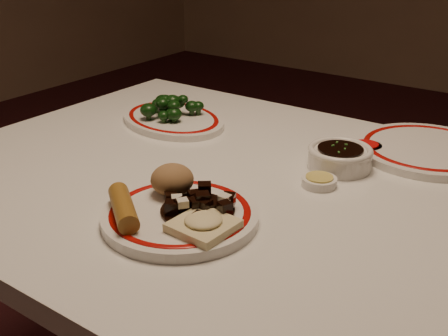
% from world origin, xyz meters
% --- Properties ---
extents(dining_table, '(1.20, 0.90, 0.75)m').
position_xyz_m(dining_table, '(0.00, 0.00, 0.66)').
color(dining_table, white).
rests_on(dining_table, ground).
extents(main_plate, '(0.31, 0.31, 0.02)m').
position_xyz_m(main_plate, '(0.02, -0.19, 0.76)').
color(main_plate, white).
rests_on(main_plate, dining_table).
extents(rice_mound, '(0.07, 0.07, 0.05)m').
position_xyz_m(rice_mound, '(-0.03, -0.14, 0.79)').
color(rice_mound, '#966F47').
rests_on(rice_mound, main_plate).
extents(spring_roll, '(0.12, 0.10, 0.03)m').
position_xyz_m(spring_roll, '(-0.04, -0.25, 0.78)').
color(spring_roll, olive).
rests_on(spring_roll, main_plate).
extents(fried_wonton, '(0.09, 0.09, 0.02)m').
position_xyz_m(fried_wonton, '(0.09, -0.21, 0.78)').
color(fried_wonton, beige).
rests_on(fried_wonton, main_plate).
extents(stirfry_heap, '(0.12, 0.12, 0.03)m').
position_xyz_m(stirfry_heap, '(0.04, -0.17, 0.78)').
color(stirfry_heap, black).
rests_on(stirfry_heap, main_plate).
extents(broccoli_plate, '(0.34, 0.31, 0.02)m').
position_xyz_m(broccoli_plate, '(-0.30, 0.17, 0.76)').
color(broccoli_plate, white).
rests_on(broccoli_plate, dining_table).
extents(broccoli_pile, '(0.13, 0.13, 0.05)m').
position_xyz_m(broccoli_pile, '(-0.31, 0.17, 0.79)').
color(broccoli_pile, '#23471C').
rests_on(broccoli_pile, broccoli_plate).
extents(soy_bowl, '(0.12, 0.12, 0.04)m').
position_xyz_m(soy_bowl, '(0.14, 0.16, 0.77)').
color(soy_bowl, white).
rests_on(soy_bowl, dining_table).
extents(sweet_sour_dish, '(0.06, 0.06, 0.02)m').
position_xyz_m(sweet_sour_dish, '(0.15, 0.26, 0.76)').
color(sweet_sour_dish, white).
rests_on(sweet_sour_dish, dining_table).
extents(mustard_dish, '(0.06, 0.06, 0.02)m').
position_xyz_m(mustard_dish, '(0.14, 0.06, 0.76)').
color(mustard_dish, white).
rests_on(mustard_dish, dining_table).
extents(far_plate, '(0.29, 0.29, 0.02)m').
position_xyz_m(far_plate, '(0.25, 0.33, 0.76)').
color(far_plate, white).
rests_on(far_plate, dining_table).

